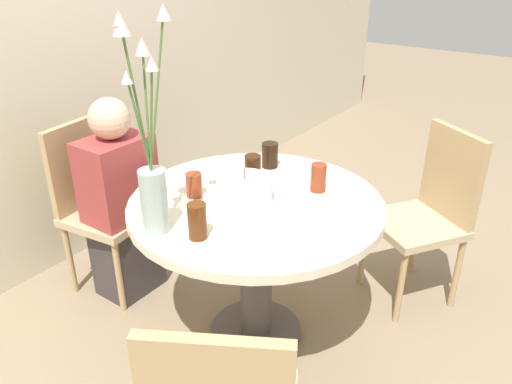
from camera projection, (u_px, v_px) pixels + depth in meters
name	position (u px, v px, depth m)	size (l,w,h in m)	color
ground_plane	(256.00, 332.00, 2.44)	(16.00, 16.00, 0.00)	#89755B
wall_back	(46.00, 32.00, 2.56)	(8.00, 0.05, 2.60)	beige
dining_table	(256.00, 231.00, 2.19)	(1.09, 1.09, 0.73)	beige
chair_right_flank	(98.00, 198.00, 2.60)	(0.45, 0.45, 0.91)	tan
chair_near_front	(430.00, 208.00, 2.51)	(0.55, 0.55, 0.91)	tan
birthday_cake	(245.00, 190.00, 2.09)	(0.23, 0.23, 0.15)	white
flower_vase	(151.00, 166.00, 1.78)	(0.18, 0.16, 0.81)	#9EB2AD
side_plate	(310.00, 229.00, 1.89)	(0.21, 0.21, 0.01)	white
drink_glass_0	(253.00, 169.00, 2.25)	(0.07, 0.07, 0.13)	#33190C
drink_glass_1	(270.00, 155.00, 2.42)	(0.08, 0.08, 0.12)	black
drink_glass_2	(197.00, 221.00, 1.82)	(0.07, 0.07, 0.14)	#51280F
drink_glass_3	(194.00, 185.00, 2.13)	(0.07, 0.07, 0.11)	maroon
drink_glass_4	(318.00, 178.00, 2.18)	(0.07, 0.07, 0.13)	maroon
person_boy	(121.00, 207.00, 2.54)	(0.34, 0.24, 1.07)	#383333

